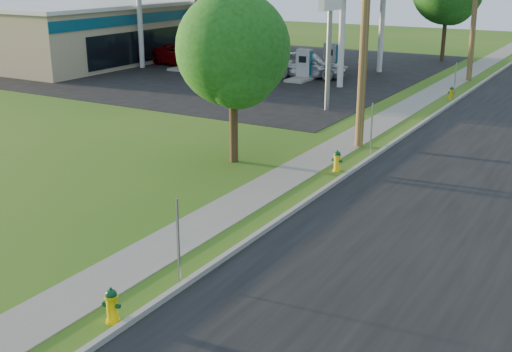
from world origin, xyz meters
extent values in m
cube|color=black|center=(4.50, 10.00, 0.01)|extent=(8.00, 120.00, 0.02)
cube|color=gray|center=(0.50, 10.00, 0.07)|extent=(0.15, 120.00, 0.15)
cube|color=gray|center=(-1.25, 10.00, 0.01)|extent=(1.50, 120.00, 0.03)
cube|color=black|center=(-16.00, 32.00, 0.01)|extent=(26.00, 28.00, 0.02)
cylinder|color=brown|center=(-0.60, 17.00, 4.90)|extent=(0.32, 0.32, 9.80)
cylinder|color=brown|center=(-0.60, 35.00, 4.75)|extent=(0.49, 0.32, 9.50)
cube|color=gray|center=(0.25, 4.20, 1.00)|extent=(0.05, 0.04, 2.00)
cube|color=gray|center=(0.25, 16.00, 1.00)|extent=(0.05, 0.04, 2.00)
cube|color=gray|center=(0.25, 28.20, 1.00)|extent=(0.05, 0.04, 2.00)
cylinder|color=silver|center=(-21.50, 28.70, 2.75)|extent=(0.36, 0.36, 5.50)
cylinder|color=silver|center=(-21.50, 35.30, 2.75)|extent=(0.36, 0.36, 5.50)
cylinder|color=silver|center=(-6.50, 28.70, 2.75)|extent=(0.36, 0.36, 5.50)
cylinder|color=silver|center=(-6.50, 35.30, 2.75)|extent=(0.36, 0.36, 5.50)
cube|color=gray|center=(-18.50, 30.00, 0.09)|extent=(1.20, 3.20, 0.18)
cube|color=#9EA0A3|center=(-18.50, 30.00, 1.05)|extent=(0.90, 0.50, 1.70)
cube|color=navy|center=(-18.50, 30.00, 1.05)|extent=(0.94, 0.40, 1.50)
cube|color=black|center=(-18.50, 29.73, 1.30)|extent=(0.50, 0.02, 0.40)
cube|color=gray|center=(-9.50, 30.00, 0.09)|extent=(1.20, 3.20, 0.18)
cube|color=#9EA0A3|center=(-9.50, 30.00, 1.05)|extent=(0.90, 0.50, 1.70)
cube|color=navy|center=(-9.50, 30.00, 1.05)|extent=(0.94, 0.40, 1.50)
cube|color=black|center=(-9.50, 29.73, 1.30)|extent=(0.50, 0.02, 0.40)
cube|color=gray|center=(-18.50, 34.00, 0.09)|extent=(1.20, 3.20, 0.18)
cube|color=#9EA0A3|center=(-18.50, 34.00, 1.05)|extent=(0.90, 0.50, 1.70)
cube|color=navy|center=(-18.50, 34.00, 1.05)|extent=(0.94, 0.40, 1.50)
cube|color=black|center=(-18.50, 33.73, 1.30)|extent=(0.50, 0.02, 0.40)
cube|color=gray|center=(-9.50, 34.00, 0.09)|extent=(1.20, 3.20, 0.18)
cube|color=#9EA0A3|center=(-9.50, 34.00, 1.05)|extent=(0.90, 0.50, 1.70)
cube|color=navy|center=(-9.50, 34.00, 1.05)|extent=(0.94, 0.40, 1.50)
cube|color=black|center=(-9.50, 33.73, 1.30)|extent=(0.50, 0.02, 0.40)
cube|color=tan|center=(-27.00, 32.00, 2.00)|extent=(10.00, 22.00, 4.00)
cube|color=navy|center=(-21.98, 32.00, 3.30)|extent=(0.06, 22.00, 0.70)
cube|color=black|center=(-21.97, 32.00, 1.40)|extent=(0.06, 16.06, 2.20)
cube|color=silver|center=(-27.00, 32.00, 4.12)|extent=(10.40, 22.40, 0.25)
cylinder|color=gray|center=(-4.50, 22.50, 2.50)|extent=(0.24, 0.24, 5.00)
cylinder|color=#372615|center=(-3.74, 12.76, 1.56)|extent=(0.30, 0.30, 3.12)
sphere|color=#174E0F|center=(-3.74, 12.76, 4.06)|extent=(4.00, 4.00, 4.00)
sphere|color=#174E0F|center=(-3.34, 12.46, 3.44)|extent=(2.75, 2.75, 2.75)
cylinder|color=#372615|center=(-4.28, 42.68, 2.02)|extent=(0.30, 0.30, 4.04)
sphere|color=#174E0F|center=(-3.88, 42.38, 4.44)|extent=(3.56, 3.56, 3.56)
cylinder|color=#372615|center=(-33.29, 39.27, 1.90)|extent=(0.30, 0.30, 3.80)
cylinder|color=#E0C005|center=(0.14, 2.15, 0.03)|extent=(0.28, 0.28, 0.06)
cylinder|color=#E0C005|center=(0.14, 2.15, 0.30)|extent=(0.22, 0.22, 0.61)
cylinder|color=#E0C005|center=(0.14, 2.15, 0.57)|extent=(0.28, 0.28, 0.04)
sphere|color=#093E1D|center=(0.14, 2.15, 0.61)|extent=(0.23, 0.23, 0.23)
cylinder|color=#093E1D|center=(0.14, 2.15, 0.73)|extent=(0.05, 0.05, 0.06)
cylinder|color=#093E1D|center=(0.15, 2.01, 0.39)|extent=(0.12, 0.13, 0.11)
cylinder|color=#093E1D|center=(0.00, 2.13, 0.39)|extent=(0.11, 0.10, 0.09)
cylinder|color=#093E1D|center=(0.28, 2.16, 0.39)|extent=(0.11, 0.10, 0.09)
cylinder|color=yellow|center=(-0.04, 13.59, 0.03)|extent=(0.28, 0.28, 0.06)
cylinder|color=yellow|center=(-0.04, 13.59, 0.30)|extent=(0.22, 0.22, 0.61)
cylinder|color=yellow|center=(-0.04, 13.59, 0.56)|extent=(0.28, 0.28, 0.04)
sphere|color=#063B16|center=(-0.04, 13.59, 0.61)|extent=(0.23, 0.23, 0.23)
cylinder|color=#063B16|center=(-0.04, 13.59, 0.73)|extent=(0.05, 0.05, 0.06)
cylinder|color=#063B16|center=(-0.07, 13.45, 0.38)|extent=(0.13, 0.14, 0.11)
cylinder|color=#063B16|center=(-0.18, 13.62, 0.38)|extent=(0.12, 0.11, 0.09)
cylinder|color=#063B16|center=(0.10, 13.56, 0.38)|extent=(0.12, 0.11, 0.09)
cylinder|color=#E3B10E|center=(0.08, 28.41, 0.03)|extent=(0.26, 0.26, 0.06)
cylinder|color=#E3B10E|center=(0.08, 28.41, 0.28)|extent=(0.20, 0.20, 0.56)
cylinder|color=#E3B10E|center=(0.08, 28.41, 0.52)|extent=(0.26, 0.26, 0.04)
sphere|color=#0B3B19|center=(0.08, 28.41, 0.56)|extent=(0.21, 0.21, 0.21)
cylinder|color=#0B3B19|center=(0.08, 28.41, 0.67)|extent=(0.05, 0.05, 0.06)
cylinder|color=#0B3B19|center=(0.05, 28.28, 0.35)|extent=(0.12, 0.13, 0.10)
cylinder|color=#0B3B19|center=(-0.05, 28.44, 0.35)|extent=(0.11, 0.10, 0.08)
cylinder|color=#0B3B19|center=(0.21, 28.38, 0.35)|extent=(0.11, 0.10, 0.08)
imported|color=#6E0407|center=(-19.22, 30.88, 0.81)|extent=(6.41, 4.43, 1.63)
imported|color=#B7B9BF|center=(-9.74, 30.86, 0.84)|extent=(5.19, 2.81, 1.68)
camera|label=1|loc=(8.33, -6.10, 6.76)|focal=45.00mm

